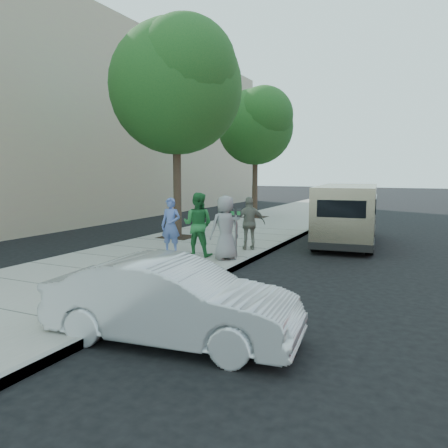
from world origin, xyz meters
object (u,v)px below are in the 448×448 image
(van, at_px, (347,213))
(tree_far, at_px, (256,124))
(sedan, at_px, (172,301))
(person_officer, at_px, (171,226))
(person_striped_polo, at_px, (250,223))
(tree_near, at_px, (177,82))
(person_gray_shirt, at_px, (226,228))
(parking_meter, at_px, (236,223))
(person_green_shirt, at_px, (198,224))

(van, bearing_deg, tree_far, 128.88)
(sedan, relative_size, person_officer, 2.35)
(person_officer, relative_size, person_striped_polo, 1.00)
(tree_far, distance_m, person_officer, 11.16)
(tree_near, xyz_separation_m, van, (5.54, 1.97, -4.48))
(sedan, bearing_deg, person_officer, 25.94)
(sedan, relative_size, person_gray_shirt, 2.19)
(van, xyz_separation_m, person_gray_shirt, (-2.33, -4.89, -0.06))
(parking_meter, bearing_deg, person_green_shirt, 160.31)
(person_green_shirt, xyz_separation_m, person_striped_polo, (0.94, 1.52, -0.09))
(parking_meter, distance_m, person_officer, 2.10)
(sedan, xyz_separation_m, person_striped_polo, (-1.52, 6.80, 0.33))
(sedan, bearing_deg, person_green_shirt, 18.58)
(person_officer, distance_m, person_green_shirt, 0.91)
(tree_far, distance_m, person_gray_shirt, 11.66)
(person_gray_shirt, bearing_deg, person_striped_polo, -139.78)
(van, height_order, person_officer, van)
(person_striped_polo, bearing_deg, person_officer, 8.17)
(van, height_order, sedan, van)
(person_officer, distance_m, person_gray_shirt, 1.82)
(van, relative_size, person_officer, 3.49)
(person_green_shirt, height_order, person_gray_shirt, person_green_shirt)
(tree_near, distance_m, person_green_shirt, 5.78)
(parking_meter, height_order, person_green_shirt, person_green_shirt)
(person_gray_shirt, distance_m, person_striped_polo, 1.66)
(tree_far, bearing_deg, tree_near, -90.00)
(parking_meter, relative_size, person_gray_shirt, 0.79)
(tree_far, distance_m, van, 8.77)
(person_green_shirt, distance_m, person_striped_polo, 1.79)
(tree_near, relative_size, parking_meter, 5.52)
(tree_near, relative_size, person_striped_polo, 4.71)
(sedan, distance_m, person_striped_polo, 6.98)
(parking_meter, bearing_deg, tree_near, 124.63)
(person_gray_shirt, bearing_deg, person_green_shirt, -57.17)
(sedan, distance_m, person_green_shirt, 5.84)
(parking_meter, distance_m, sedan, 5.38)
(person_gray_shirt, height_order, person_striped_polo, person_gray_shirt)
(parking_meter, distance_m, van, 5.25)
(parking_meter, distance_m, person_gray_shirt, 0.31)
(parking_meter, distance_m, person_green_shirt, 1.19)
(parking_meter, bearing_deg, van, 50.93)
(van, height_order, person_gray_shirt, van)
(van, xyz_separation_m, person_green_shirt, (-3.24, -4.75, -0.03))
(person_officer, bearing_deg, sedan, -64.90)
(tree_near, height_order, person_green_shirt, tree_near)
(person_gray_shirt, bearing_deg, sedan, 57.92)
(person_officer, bearing_deg, parking_meter, -10.22)
(parking_meter, xyz_separation_m, person_gray_shirt, (-0.27, -0.06, -0.13))
(person_gray_shirt, bearing_deg, tree_far, -121.86)
(parking_meter, bearing_deg, tree_far, 92.43)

